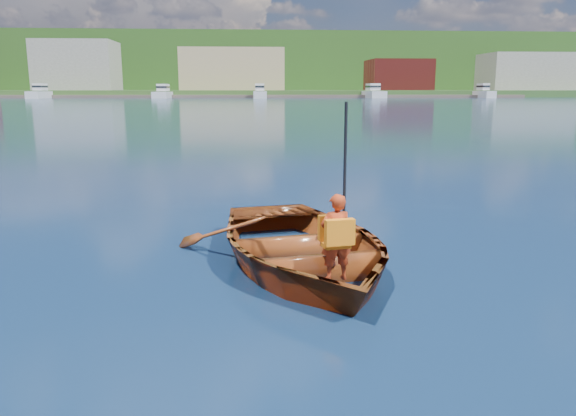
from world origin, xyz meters
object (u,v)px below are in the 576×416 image
(rowboat, at_px, (301,245))
(marina_yachts, at_px, (221,93))
(child_paddler, at_px, (336,235))
(dock, at_px, (230,96))

(rowboat, relative_size, marina_yachts, 0.03)
(child_paddler, xyz_separation_m, dock, (-6.15, 148.87, -0.23))
(child_paddler, height_order, marina_yachts, marina_yachts)
(rowboat, distance_m, dock, 148.14)
(dock, height_order, marina_yachts, marina_yachts)
(rowboat, relative_size, child_paddler, 2.31)
(rowboat, distance_m, child_paddler, 0.98)
(rowboat, distance_m, marina_yachts, 143.58)
(dock, bearing_deg, child_paddler, -87.64)
(rowboat, height_order, marina_yachts, marina_yachts)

